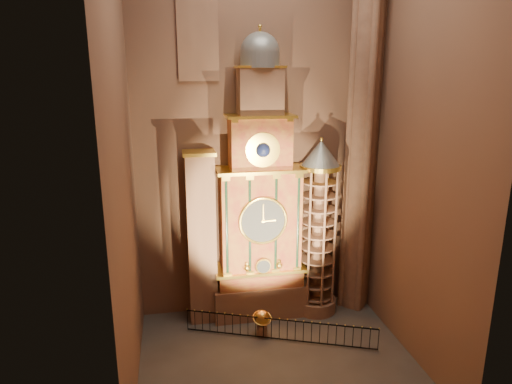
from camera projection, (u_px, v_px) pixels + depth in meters
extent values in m
plane|color=#383330|center=(278.00, 361.00, 23.43)|extent=(14.00, 14.00, 0.00)
plane|color=brown|center=(256.00, 133.00, 26.28)|extent=(22.00, 0.00, 22.00)
plane|color=brown|center=(121.00, 155.00, 19.33)|extent=(0.00, 22.00, 22.00)
plane|color=brown|center=(423.00, 145.00, 21.84)|extent=(0.00, 22.00, 22.00)
cube|color=#8C634C|center=(259.00, 298.00, 27.92)|extent=(5.60, 2.20, 2.00)
cube|color=maroon|center=(259.00, 275.00, 27.53)|extent=(5.00, 2.00, 1.00)
cube|color=yellow|center=(260.00, 267.00, 27.34)|extent=(5.40, 2.30, 0.18)
cube|color=maroon|center=(260.00, 220.00, 26.62)|extent=(4.60, 2.00, 6.00)
cylinder|color=black|center=(227.00, 227.00, 25.44)|extent=(0.32, 0.32, 5.60)
cylinder|color=black|center=(249.00, 226.00, 25.67)|extent=(0.32, 0.32, 5.60)
cylinder|color=black|center=(275.00, 224.00, 25.94)|extent=(0.32, 0.32, 5.60)
cylinder|color=black|center=(297.00, 223.00, 26.18)|extent=(0.32, 0.32, 5.60)
cube|color=yellow|center=(260.00, 169.00, 25.79)|extent=(5.00, 2.25, 0.18)
cylinder|color=#2D3033|center=(263.00, 221.00, 25.59)|extent=(2.60, 0.12, 2.60)
torus|color=yellow|center=(263.00, 221.00, 25.54)|extent=(2.80, 0.16, 2.80)
cylinder|color=yellow|center=(263.00, 266.00, 26.14)|extent=(0.90, 0.10, 0.90)
sphere|color=yellow|center=(247.00, 268.00, 26.03)|extent=(0.36, 0.36, 0.36)
sphere|color=yellow|center=(279.00, 265.00, 26.38)|extent=(0.36, 0.36, 0.36)
cube|color=maroon|center=(260.00, 144.00, 25.46)|extent=(3.40, 1.80, 3.00)
sphere|color=#0C103C|center=(263.00, 150.00, 24.65)|extent=(0.80, 0.80, 0.80)
cube|color=yellow|center=(260.00, 116.00, 25.01)|extent=(3.80, 2.00, 0.15)
cube|color=#8C634C|center=(260.00, 93.00, 24.73)|extent=(2.40, 1.60, 2.60)
sphere|color=slate|center=(260.00, 52.00, 24.19)|extent=(2.10, 2.10, 2.10)
cylinder|color=yellow|center=(260.00, 34.00, 23.96)|extent=(0.14, 0.14, 0.80)
cube|color=#8C634C|center=(202.00, 240.00, 26.27)|extent=(1.60, 1.40, 10.00)
cube|color=yellow|center=(203.00, 275.00, 26.39)|extent=(1.35, 0.10, 2.10)
cube|color=#541716|center=(203.00, 276.00, 26.34)|extent=(1.05, 0.04, 1.75)
cube|color=yellow|center=(202.00, 233.00, 25.72)|extent=(1.35, 0.10, 2.10)
cube|color=#541716|center=(202.00, 233.00, 25.66)|extent=(1.05, 0.04, 1.75)
cube|color=yellow|center=(200.00, 188.00, 25.05)|extent=(1.35, 0.10, 2.10)
cube|color=#541716|center=(201.00, 189.00, 24.99)|extent=(1.05, 0.04, 1.75)
cube|color=yellow|center=(199.00, 153.00, 24.95)|extent=(1.80, 1.60, 0.20)
cylinder|color=#8C634C|center=(315.00, 304.00, 28.42)|extent=(2.50, 2.50, 0.80)
cylinder|color=#8C634C|center=(318.00, 236.00, 27.25)|extent=(0.70, 0.70, 8.20)
cylinder|color=yellow|center=(320.00, 167.00, 26.16)|extent=(2.40, 2.40, 0.25)
cone|color=slate|center=(321.00, 153.00, 25.96)|extent=(2.30, 2.30, 1.50)
sphere|color=yellow|center=(321.00, 139.00, 25.75)|extent=(0.20, 0.20, 0.20)
cylinder|color=#8C634C|center=(363.00, 132.00, 26.42)|extent=(1.60, 1.60, 22.00)
cylinder|color=#8C634C|center=(376.00, 132.00, 26.57)|extent=(0.44, 0.44, 22.00)
cylinder|color=#8C634C|center=(350.00, 133.00, 26.28)|extent=(0.44, 0.44, 22.00)
cylinder|color=#8C634C|center=(357.00, 130.00, 27.18)|extent=(0.44, 0.44, 22.00)
cylinder|color=#8C634C|center=(369.00, 134.00, 25.66)|extent=(0.44, 0.44, 22.00)
cube|color=navy|center=(198.00, 31.00, 24.23)|extent=(2.00, 0.10, 5.00)
cube|color=#8C634C|center=(198.00, 31.00, 24.17)|extent=(2.20, 0.06, 5.20)
cylinder|color=#8C634C|center=(262.00, 330.00, 25.63)|extent=(0.58, 0.58, 0.68)
sphere|color=gold|center=(262.00, 318.00, 25.43)|extent=(0.87, 0.87, 0.87)
torus|color=gold|center=(262.00, 318.00, 25.43)|extent=(1.18, 1.12, 0.47)
cube|color=black|center=(279.00, 320.00, 24.89)|extent=(9.86, 3.93, 0.06)
cube|color=black|center=(279.00, 339.00, 25.20)|extent=(9.86, 3.93, 0.06)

